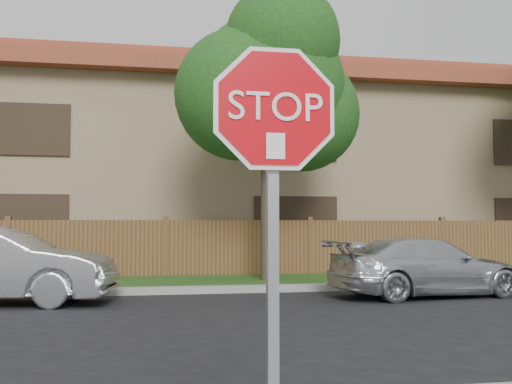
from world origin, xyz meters
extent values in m
cube|color=gray|center=(0.00, 8.15, 0.07)|extent=(70.00, 0.30, 0.15)
cube|color=#1E4714|center=(0.00, 9.80, 0.06)|extent=(70.00, 3.00, 0.12)
cube|color=#54371D|center=(0.00, 11.40, 0.80)|extent=(70.00, 0.12, 1.60)
cube|color=#96835D|center=(0.00, 17.00, 3.00)|extent=(34.00, 8.00, 6.00)
cube|color=brown|center=(0.00, 17.00, 6.25)|extent=(35.20, 9.20, 0.50)
cube|color=brown|center=(0.00, 17.00, 6.85)|extent=(33.00, 5.50, 0.70)
cylinder|color=#382B21|center=(2.50, 9.70, 1.96)|extent=(0.44, 0.44, 3.92)
sphere|color=#1B4314|center=(2.50, 9.70, 4.90)|extent=(3.80, 3.80, 3.80)
sphere|color=#1B4314|center=(3.40, 10.00, 4.34)|extent=(3.00, 3.00, 3.00)
sphere|color=#1B4314|center=(1.70, 9.30, 4.62)|extent=(3.20, 3.20, 3.20)
sphere|color=#1B4314|center=(2.70, 9.10, 5.95)|extent=(2.80, 2.80, 2.80)
cube|color=gray|center=(0.22, -1.44, 1.25)|extent=(0.06, 0.06, 2.30)
cylinder|color=white|center=(0.22, -1.50, 2.15)|extent=(1.01, 0.02, 1.01)
cylinder|color=red|center=(0.22, -1.51, 2.15)|extent=(0.93, 0.02, 0.93)
cube|color=white|center=(0.22, -1.53, 1.93)|extent=(0.11, 0.00, 0.15)
imported|color=silver|center=(5.20, 6.74, 0.60)|extent=(4.32, 2.21, 1.20)
camera|label=1|loc=(-0.50, -4.85, 1.48)|focal=42.00mm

